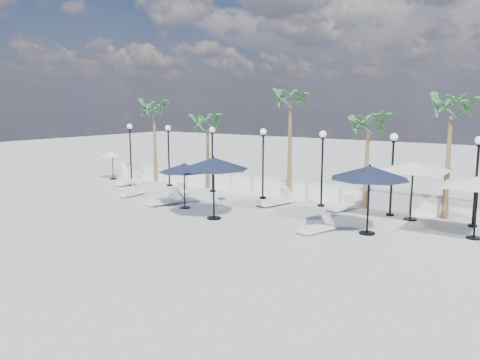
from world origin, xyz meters
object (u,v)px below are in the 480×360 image
Objects in this scene: lounger_3 at (165,200)px; parasol_navy_mid at (213,164)px; parasol_navy_right at (370,173)px; lounger_0 at (132,192)px; parasol_cream_sq_b at (479,177)px; parasol_navy_left at (184,168)px; lounger_2 at (179,193)px; lounger_4 at (342,206)px; lounger_1 at (130,181)px; lounger_6 at (317,228)px; lounger_5 at (276,200)px; parasol_cream_sq_a at (413,162)px; parasol_cream_small at (112,154)px.

parasol_navy_mid is (3.93, -0.90, 2.27)m from lounger_3.
parasol_navy_right is at bearing 17.30° from lounger_3.
parasol_cream_sq_b is at bearing 1.44° from lounger_0.
lounger_3 is 2.25m from parasol_navy_left.
parasol_navy_mid reaches higher than parasol_navy_right.
lounger_4 is (8.86, 2.00, -0.01)m from lounger_2.
lounger_1 is at bearing 171.52° from parasol_navy_right.
lounger_2 is 1.09× the size of lounger_6.
lounger_5 is 6.64m from parasol_navy_right.
parasol_navy_right reaches higher than lounger_3.
parasol_navy_mid is 6.74m from parasol_navy_right.
parasol_cream_sq_a is (3.28, -0.02, 2.40)m from lounger_4.
parasol_cream_small is (-22.84, 1.65, -0.66)m from parasol_cream_sq_b.
parasol_navy_right is at bearing -10.96° from lounger_1.
lounger_0 is 0.33× the size of parasol_cream_sq_b.
parasol_cream_small is (-2.68, 0.89, 1.50)m from lounger_1.
lounger_0 is 0.54× the size of parasol_navy_mid.
lounger_4 is 1.03× the size of lounger_6.
lounger_3 is (0.87, -2.02, 0.02)m from lounger_2.
parasol_cream_small is at bearing -169.67° from lounger_5.
lounger_5 is 1.24× the size of lounger_6.
lounger_3 is 12.19m from parasol_cream_sq_a.
parasol_navy_mid is 10.69m from parasol_cream_sq_b.
lounger_6 is at bearing -2.77° from parasol_navy_left.
lounger_1 is at bearing 166.60° from lounger_3.
parasol_cream_sq_a is at bearing 21.94° from parasol_navy_left.
parasol_cream_small is at bearing 170.10° from parasol_navy_right.
lounger_6 is 3.01m from parasol_navy_right.
parasol_cream_sq_a is at bearing 33.72° from parasol_navy_mid.
lounger_0 is 3.20m from lounger_3.
lounger_6 is (14.82, -3.45, -0.04)m from lounger_1.
lounger_1 is 0.39× the size of parasol_cream_sq_b.
parasol_cream_small is (-8.74, 4.00, 1.51)m from lounger_3.
lounger_0 is at bearing 180.00° from parasol_navy_right.
parasol_navy_right is (13.63, -0.00, 2.26)m from lounger_0.
parasol_navy_right is at bearing -9.90° from parasol_cream_small.
parasol_cream_sq_b reaches higher than lounger_4.
parasol_navy_left is at bearing -138.95° from lounger_4.
parasol_navy_right is at bearing 13.22° from parasol_navy_mid.
lounger_0 is 0.98× the size of lounger_6.
parasol_navy_mid is at bearing -21.14° from parasol_cream_small.
lounger_2 is at bearing -170.75° from parasol_cream_sq_a.
parasol_navy_right is 4.00m from parasol_cream_sq_b.
parasol_cream_sq_a is at bearing 76.99° from parasol_navy_right.
parasol_cream_sq_b is at bearing 44.82° from lounger_6.
parasol_cream_sq_b is at bearing -4.65° from lounger_1.
parasol_navy_right reaches higher than parasol_navy_left.
lounger_6 is (8.76, -0.34, -0.04)m from lounger_3.
parasol_cream_sq_a is at bearing 33.33° from lounger_3.
parasol_cream_sq_a is (14.40, 3.35, 2.40)m from lounger_0.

